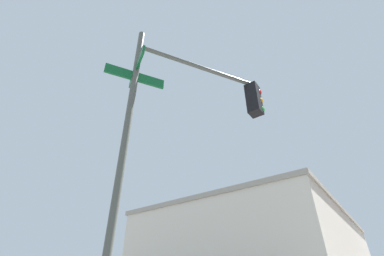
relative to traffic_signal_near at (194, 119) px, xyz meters
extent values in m
cylinder|color=#474C47|center=(-0.58, -1.04, -1.33)|extent=(0.12, 0.12, 6.30)
cylinder|color=#474C47|center=(0.08, 0.14, 1.42)|extent=(1.39, 2.40, 0.09)
cube|color=black|center=(0.73, 1.32, 0.97)|extent=(0.28, 0.28, 0.80)
sphere|color=red|center=(0.81, 1.45, 1.22)|extent=(0.18, 0.18, 0.18)
sphere|color=orange|center=(0.81, 1.45, 0.97)|extent=(0.18, 0.18, 0.18)
sphere|color=green|center=(0.81, 1.45, 0.72)|extent=(0.18, 0.18, 0.18)
cube|color=#0F5128|center=(-0.58, -1.04, 0.61)|extent=(0.57, 0.98, 0.20)
cube|color=#0F5128|center=(-0.58, -1.04, 0.83)|extent=(0.89, 0.52, 0.20)
cube|color=gray|center=(-9.81, 26.00, 4.25)|extent=(17.55, 23.74, 0.40)
camera|label=1|loc=(2.42, -3.32, -2.86)|focal=24.95mm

